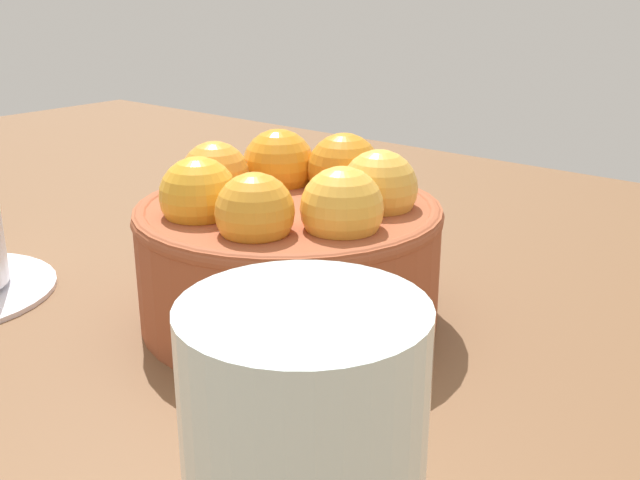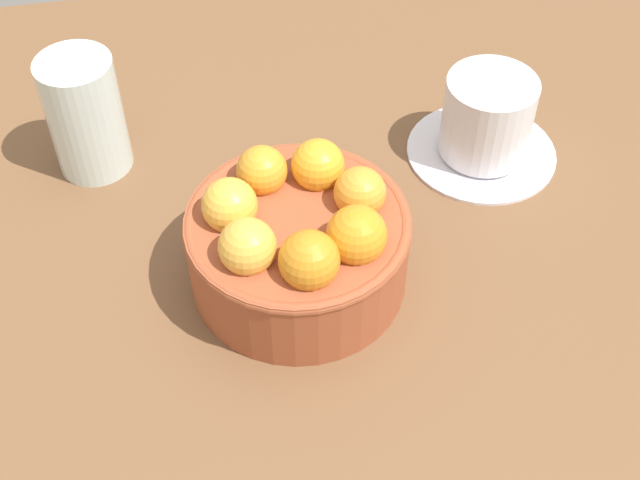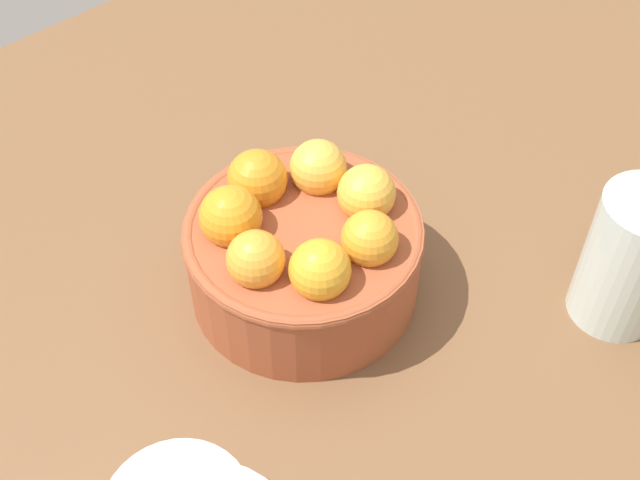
# 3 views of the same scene
# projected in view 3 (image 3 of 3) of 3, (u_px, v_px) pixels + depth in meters

# --- Properties ---
(ground_plane) EXTENTS (1.46, 0.84, 0.03)m
(ground_plane) POSITION_uv_depth(u_px,v_px,m) (305.00, 301.00, 0.62)
(ground_plane) COLOR brown
(terracotta_bowl) EXTENTS (0.16, 0.16, 0.10)m
(terracotta_bowl) POSITION_uv_depth(u_px,v_px,m) (303.00, 247.00, 0.57)
(terracotta_bowl) COLOR #9E4C2D
(terracotta_bowl) RESTS_ON ground_plane
(water_glass) EXTENTS (0.06, 0.06, 0.10)m
(water_glass) POSITION_uv_depth(u_px,v_px,m) (630.00, 259.00, 0.55)
(water_glass) COLOR silver
(water_glass) RESTS_ON ground_plane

